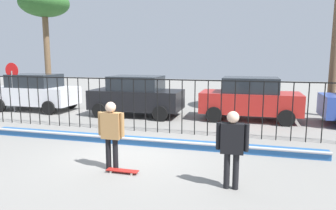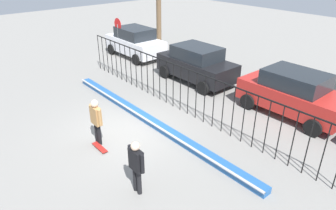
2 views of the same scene
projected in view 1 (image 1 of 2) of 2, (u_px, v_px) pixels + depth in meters
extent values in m
plane|color=gray|center=(129.00, 155.00, 8.87)|extent=(60.00, 60.00, 0.00)
cube|color=#235699|center=(142.00, 141.00, 9.91)|extent=(11.00, 0.36, 0.22)
cylinder|color=#B2B2B7|center=(140.00, 139.00, 9.72)|extent=(11.00, 0.09, 0.09)
cylinder|color=black|center=(1.00, 99.00, 13.20)|extent=(0.04, 0.04, 2.00)
cylinder|color=black|center=(10.00, 100.00, 13.08)|extent=(0.04, 0.04, 2.00)
cylinder|color=black|center=(20.00, 100.00, 12.96)|extent=(0.04, 0.04, 2.00)
cylinder|color=black|center=(29.00, 100.00, 12.84)|extent=(0.04, 0.04, 2.00)
cylinder|color=black|center=(39.00, 101.00, 12.72)|extent=(0.04, 0.04, 2.00)
cylinder|color=black|center=(48.00, 101.00, 12.60)|extent=(0.04, 0.04, 2.00)
cylinder|color=black|center=(58.00, 102.00, 12.48)|extent=(0.04, 0.04, 2.00)
cylinder|color=black|center=(68.00, 102.00, 12.36)|extent=(0.04, 0.04, 2.00)
cylinder|color=black|center=(79.00, 103.00, 12.24)|extent=(0.04, 0.04, 2.00)
cylinder|color=black|center=(89.00, 103.00, 12.12)|extent=(0.04, 0.04, 2.00)
cylinder|color=black|center=(100.00, 103.00, 12.00)|extent=(0.04, 0.04, 2.00)
cylinder|color=black|center=(111.00, 104.00, 11.88)|extent=(0.04, 0.04, 2.00)
cylinder|color=black|center=(122.00, 104.00, 11.76)|extent=(0.04, 0.04, 2.00)
cylinder|color=black|center=(134.00, 105.00, 11.64)|extent=(0.04, 0.04, 2.00)
cylinder|color=black|center=(145.00, 105.00, 11.51)|extent=(0.04, 0.04, 2.00)
cylinder|color=black|center=(157.00, 106.00, 11.39)|extent=(0.04, 0.04, 2.00)
cylinder|color=black|center=(170.00, 106.00, 11.27)|extent=(0.04, 0.04, 2.00)
cylinder|color=black|center=(182.00, 107.00, 11.15)|extent=(0.04, 0.04, 2.00)
cylinder|color=black|center=(195.00, 108.00, 11.03)|extent=(0.04, 0.04, 2.00)
cylinder|color=black|center=(208.00, 108.00, 10.91)|extent=(0.04, 0.04, 2.00)
cylinder|color=black|center=(221.00, 109.00, 10.79)|extent=(0.04, 0.04, 2.00)
cylinder|color=black|center=(235.00, 109.00, 10.67)|extent=(0.04, 0.04, 2.00)
cylinder|color=black|center=(249.00, 110.00, 10.55)|extent=(0.04, 0.04, 2.00)
cylinder|color=black|center=(263.00, 110.00, 10.43)|extent=(0.04, 0.04, 2.00)
cylinder|color=black|center=(277.00, 111.00, 10.31)|extent=(0.04, 0.04, 2.00)
cylinder|color=black|center=(292.00, 112.00, 10.19)|extent=(0.04, 0.04, 2.00)
cylinder|color=black|center=(308.00, 112.00, 10.07)|extent=(0.04, 0.04, 2.00)
cylinder|color=black|center=(323.00, 113.00, 9.95)|extent=(0.04, 0.04, 2.00)
cube|color=black|center=(157.00, 79.00, 11.24)|extent=(14.00, 0.04, 0.04)
cylinder|color=black|center=(108.00, 154.00, 7.71)|extent=(0.13, 0.13, 0.80)
cylinder|color=black|center=(115.00, 154.00, 7.66)|extent=(0.13, 0.13, 0.80)
cube|color=#A87A47|center=(111.00, 126.00, 7.57)|extent=(0.48, 0.21, 0.66)
sphere|color=beige|center=(111.00, 107.00, 7.50)|extent=(0.26, 0.26, 0.26)
cylinder|color=#A87A47|center=(100.00, 124.00, 7.64)|extent=(0.10, 0.10, 0.59)
cylinder|color=#A87A47|center=(122.00, 125.00, 7.49)|extent=(0.10, 0.10, 0.59)
cube|color=#A51E19|center=(122.00, 170.00, 7.50)|extent=(0.80, 0.20, 0.02)
cylinder|color=silver|center=(134.00, 172.00, 7.51)|extent=(0.05, 0.03, 0.05)
cylinder|color=silver|center=(132.00, 174.00, 7.36)|extent=(0.05, 0.03, 0.05)
cylinder|color=silver|center=(114.00, 170.00, 7.64)|extent=(0.05, 0.03, 0.05)
cylinder|color=silver|center=(111.00, 172.00, 7.50)|extent=(0.05, 0.03, 0.05)
cylinder|color=black|center=(227.00, 171.00, 6.59)|extent=(0.13, 0.13, 0.78)
cylinder|color=black|center=(236.00, 171.00, 6.54)|extent=(0.13, 0.13, 0.78)
cube|color=black|center=(232.00, 138.00, 6.45)|extent=(0.48, 0.20, 0.65)
sphere|color=beige|center=(233.00, 117.00, 6.38)|extent=(0.26, 0.26, 0.26)
cylinder|color=black|center=(218.00, 136.00, 6.52)|extent=(0.10, 0.10, 0.58)
cylinder|color=black|center=(247.00, 138.00, 6.37)|extent=(0.10, 0.10, 0.58)
cube|color=silver|center=(36.00, 95.00, 16.22)|extent=(4.30, 1.90, 0.90)
cube|color=#1E2328|center=(35.00, 80.00, 16.10)|extent=(2.37, 1.71, 0.66)
cylinder|color=black|center=(71.00, 102.00, 16.82)|extent=(0.68, 0.22, 0.68)
cylinder|color=black|center=(49.00, 108.00, 15.00)|extent=(0.68, 0.22, 0.68)
cylinder|color=black|center=(26.00, 100.00, 17.57)|extent=(0.68, 0.22, 0.68)
cube|color=black|center=(137.00, 99.00, 14.69)|extent=(4.30, 1.90, 0.90)
cube|color=#1E2328|center=(136.00, 83.00, 14.57)|extent=(2.37, 1.71, 0.66)
cylinder|color=black|center=(171.00, 107.00, 15.29)|extent=(0.68, 0.22, 0.68)
cylinder|color=black|center=(160.00, 114.00, 13.47)|extent=(0.68, 0.22, 0.68)
cylinder|color=black|center=(117.00, 104.00, 16.04)|extent=(0.68, 0.22, 0.68)
cylinder|color=black|center=(100.00, 111.00, 14.23)|extent=(0.68, 0.22, 0.68)
cube|color=#B2231E|center=(250.00, 102.00, 13.70)|extent=(4.30, 1.90, 0.90)
cube|color=#1E2328|center=(250.00, 85.00, 13.58)|extent=(2.36, 1.71, 0.66)
cylinder|color=black|center=(282.00, 110.00, 14.30)|extent=(0.68, 0.22, 0.68)
cylinder|color=black|center=(286.00, 118.00, 12.49)|extent=(0.68, 0.22, 0.68)
cylinder|color=black|center=(219.00, 108.00, 15.06)|extent=(0.68, 0.22, 0.68)
cylinder|color=black|center=(214.00, 115.00, 13.25)|extent=(0.68, 0.22, 0.68)
cylinder|color=black|center=(333.00, 113.00, 13.64)|extent=(0.68, 0.22, 0.68)
cylinder|color=slate|center=(13.00, 92.00, 15.56)|extent=(0.07, 0.07, 2.10)
cylinder|color=red|center=(12.00, 70.00, 15.42)|extent=(0.76, 0.02, 0.76)
cylinder|color=brown|center=(336.00, 42.00, 14.19)|extent=(0.36, 0.36, 6.90)
cylinder|color=brown|center=(48.00, 60.00, 19.39)|extent=(0.36, 0.36, 5.21)
ellipsoid|color=#2D6028|center=(44.00, 3.00, 18.86)|extent=(3.01, 3.01, 1.65)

